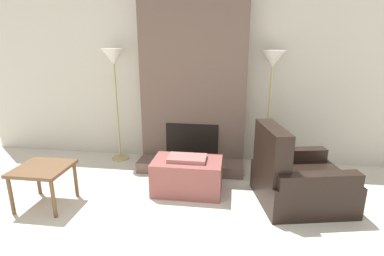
{
  "coord_description": "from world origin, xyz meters",
  "views": [
    {
      "loc": [
        0.6,
        -1.49,
        1.89
      ],
      "look_at": [
        0.0,
        2.81,
        0.63
      ],
      "focal_mm": 28.0,
      "sensor_mm": 36.0,
      "label": 1
    }
  ],
  "objects": [
    {
      "name": "ottoman",
      "position": [
        0.05,
        2.0,
        0.23
      ],
      "size": [
        0.88,
        0.53,
        0.49
      ],
      "color": "#8C4C47",
      "rests_on": "ground_plane"
    },
    {
      "name": "armchair",
      "position": [
        1.37,
        1.92,
        0.27
      ],
      "size": [
        1.18,
        1.11,
        0.96
      ],
      "rotation": [
        0.0,
        0.0,
        1.79
      ],
      "color": "black",
      "rests_on": "ground_plane"
    },
    {
      "name": "side_table",
      "position": [
        -1.57,
        1.44,
        0.42
      ],
      "size": [
        0.59,
        0.56,
        0.49
      ],
      "color": "brown",
      "rests_on": "ground_plane"
    },
    {
      "name": "floor_lamp_left",
      "position": [
        -1.23,
        2.97,
        1.56
      ],
      "size": [
        0.36,
        0.36,
        1.79
      ],
      "color": "tan",
      "rests_on": "ground_plane"
    },
    {
      "name": "wall_back",
      "position": [
        0.0,
        3.24,
        1.3
      ],
      "size": [
        7.26,
        0.06,
        2.6
      ],
      "primitive_type": "cube",
      "color": "beige",
      "rests_on": "ground_plane"
    },
    {
      "name": "floor_lamp_right",
      "position": [
        1.14,
        2.97,
        1.54
      ],
      "size": [
        0.36,
        0.36,
        1.77
      ],
      "color": "tan",
      "rests_on": "ground_plane"
    },
    {
      "name": "fireplace",
      "position": [
        0.0,
        2.99,
        1.23
      ],
      "size": [
        1.57,
        0.78,
        2.6
      ],
      "color": "brown",
      "rests_on": "ground_plane"
    }
  ]
}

